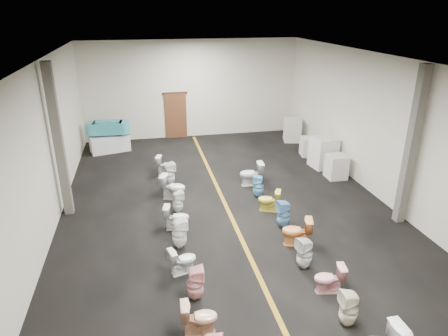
{
  "coord_description": "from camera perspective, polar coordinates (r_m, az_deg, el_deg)",
  "views": [
    {
      "loc": [
        -2.38,
        -10.5,
        5.81
      ],
      "look_at": [
        0.06,
        1.0,
        1.06
      ],
      "focal_mm": 32.0,
      "sensor_mm": 36.0,
      "label": 1
    }
  ],
  "objects": [
    {
      "name": "toilet_left_6",
      "position": [
        11.3,
        -6.79,
        -7.03
      ],
      "size": [
        0.78,
        0.54,
        0.72
      ],
      "primitive_type": "imported",
      "rotation": [
        0.0,
        0.0,
        1.36
      ],
      "color": "silver",
      "rests_on": "floor"
    },
    {
      "name": "floor",
      "position": [
        12.24,
        0.72,
        -6.36
      ],
      "size": [
        16.0,
        16.0,
        0.0
      ],
      "primitive_type": "plane",
      "color": "black",
      "rests_on": "ground"
    },
    {
      "name": "aisle_stripe",
      "position": [
        12.24,
        0.72,
        -6.35
      ],
      "size": [
        0.12,
        15.6,
        0.01
      ],
      "primitive_type": "cube",
      "color": "#916515",
      "rests_on": "floor"
    },
    {
      "name": "toilet_left_2",
      "position": [
        8.08,
        -3.55,
        -20.56
      ],
      "size": [
        0.72,
        0.44,
        0.71
      ],
      "primitive_type": "imported",
      "rotation": [
        0.0,
        0.0,
        1.51
      ],
      "color": "#E9AE88",
      "rests_on": "floor"
    },
    {
      "name": "back_door",
      "position": [
        19.11,
        -6.89,
        7.41
      ],
      "size": [
        1.0,
        0.1,
        2.1
      ],
      "primitive_type": "cube",
      "color": "#562D19",
      "rests_on": "floor"
    },
    {
      "name": "wall_right",
      "position": [
        13.32,
        22.34,
        4.82
      ],
      "size": [
        0.0,
        16.0,
        16.0
      ],
      "primitive_type": "plane",
      "rotation": [
        1.57,
        0.0,
        -1.57
      ],
      "color": "beige",
      "rests_on": "ground"
    },
    {
      "name": "appliance_crate_d",
      "position": [
        18.82,
        9.73,
        5.37
      ],
      "size": [
        0.9,
        0.9,
        1.06
      ],
      "primitive_type": "cube",
      "rotation": [
        0.0,
        0.0,
        -0.24
      ],
      "color": "silver",
      "rests_on": "floor"
    },
    {
      "name": "toilet_left_7",
      "position": [
        12.16,
        -6.62,
        -4.84
      ],
      "size": [
        0.4,
        0.39,
        0.71
      ],
      "primitive_type": "imported",
      "rotation": [
        0.0,
        0.0,
        1.84
      ],
      "color": "white",
      "rests_on": "floor"
    },
    {
      "name": "bathtub",
      "position": [
        17.74,
        -16.24,
        5.61
      ],
      "size": [
        1.86,
        0.75,
        0.55
      ],
      "rotation": [
        0.0,
        0.0,
        -0.08
      ],
      "color": "teal",
      "rests_on": "display_table"
    },
    {
      "name": "toilet_right_9",
      "position": [
        13.92,
        3.94,
        -0.85
      ],
      "size": [
        0.84,
        0.51,
        0.84
      ],
      "primitive_type": "imported",
      "rotation": [
        0.0,
        0.0,
        -1.62
      ],
      "color": "silver",
      "rests_on": "floor"
    },
    {
      "name": "toilet_right_3",
      "position": [
        9.27,
        14.79,
        -15.06
      ],
      "size": [
        0.71,
        0.48,
        0.67
      ],
      "primitive_type": "imported",
      "rotation": [
        0.0,
        0.0,
        -1.74
      ],
      "color": "#EAA5A8",
      "rests_on": "floor"
    },
    {
      "name": "column_right",
      "position": [
        12.02,
        25.18,
        2.62
      ],
      "size": [
        0.25,
        0.25,
        4.5
      ],
      "primitive_type": "cube",
      "color": "#59544C",
      "rests_on": "floor"
    },
    {
      "name": "toilet_right_7",
      "position": [
        12.26,
        6.45,
        -4.61
      ],
      "size": [
        0.78,
        0.63,
        0.7
      ],
      "primitive_type": "imported",
      "rotation": [
        0.0,
        0.0,
        -1.98
      ],
      "color": "#E0CD46",
      "rests_on": "floor"
    },
    {
      "name": "toilet_left_4",
      "position": [
        9.59,
        -5.95,
        -12.95
      ],
      "size": [
        0.73,
        0.54,
        0.67
      ],
      "primitive_type": "imported",
      "rotation": [
        0.0,
        0.0,
        1.85
      ],
      "color": "white",
      "rests_on": "floor"
    },
    {
      "name": "toilet_right_5",
      "position": [
        10.67,
        10.34,
        -8.92
      ],
      "size": [
        0.86,
        0.65,
        0.78
      ],
      "primitive_type": "imported",
      "rotation": [
        0.0,
        0.0,
        -1.87
      ],
      "color": "#E88F46",
      "rests_on": "floor"
    },
    {
      "name": "toilet_left_9",
      "position": [
        13.97,
        -7.85,
        -0.89
      ],
      "size": [
        0.49,
        0.48,
        0.85
      ],
      "primitive_type": "imported",
      "rotation": [
        0.0,
        0.0,
        1.87
      ],
      "color": "white",
      "rests_on": "floor"
    },
    {
      "name": "wall_left",
      "position": [
        11.4,
        -24.58,
        1.73
      ],
      "size": [
        0.0,
        16.0,
        16.0
      ],
      "primitive_type": "plane",
      "rotation": [
        1.57,
        0.0,
        1.57
      ],
      "color": "beige",
      "rests_on": "ground"
    },
    {
      "name": "door_frame",
      "position": [
        18.89,
        -7.04,
        10.56
      ],
      "size": [
        1.15,
        0.08,
        0.1
      ],
      "primitive_type": "cube",
      "color": "#331C11",
      "rests_on": "back_door"
    },
    {
      "name": "toilet_right_2",
      "position": [
        8.53,
        17.4,
        -18.58
      ],
      "size": [
        0.37,
        0.37,
        0.8
      ],
      "primitive_type": "imported",
      "rotation": [
        0.0,
        0.0,
        -1.59
      ],
      "color": "#F1E6C9",
      "rests_on": "floor"
    },
    {
      "name": "appliance_crate_b",
      "position": [
        15.93,
        14.0,
        2.18
      ],
      "size": [
        0.97,
        0.97,
        1.18
      ],
      "primitive_type": "cube",
      "rotation": [
        0.0,
        0.0,
        0.14
      ],
      "color": "silver",
      "rests_on": "floor"
    },
    {
      "name": "column_left",
      "position": [
        12.27,
        -22.56,
        3.41
      ],
      "size": [
        0.25,
        0.25,
        4.5
      ],
      "primitive_type": "cube",
      "color": "#59544C",
      "rests_on": "floor"
    },
    {
      "name": "ceiling",
      "position": [
        10.85,
        0.84,
        15.05
      ],
      "size": [
        16.0,
        16.0,
        0.0
      ],
      "primitive_type": "plane",
      "rotation": [
        3.14,
        0.0,
        0.0
      ],
      "color": "black",
      "rests_on": "ground"
    },
    {
      "name": "toilet_left_8",
      "position": [
        13.0,
        -7.27,
        -2.74
      ],
      "size": [
        0.92,
        0.75,
        0.82
      ],
      "primitive_type": "imported",
      "rotation": [
        0.0,
        0.0,
        1.14
      ],
      "color": "silver",
      "rests_on": "floor"
    },
    {
      "name": "appliance_crate_a",
      "position": [
        15.05,
        15.75,
        0.18
      ],
      "size": [
        0.67,
        0.67,
        0.86
      ],
      "primitive_type": "cube",
      "rotation": [
        0.0,
        0.0,
        -0.0
      ],
      "color": "beige",
      "rests_on": "floor"
    },
    {
      "name": "toilet_left_5",
      "position": [
        10.44,
        -6.41,
        -9.26
      ],
      "size": [
        0.46,
        0.45,
        0.84
      ],
      "primitive_type": "imported",
      "rotation": [
        0.0,
        0.0,
        1.79
      ],
      "color": "white",
      "rests_on": "floor"
    },
    {
      "name": "toilet_left_3",
      "position": [
        8.78,
        -4.14,
        -16.14
      ],
      "size": [
        0.38,
        0.37,
        0.8
      ],
      "primitive_type": "imported",
      "rotation": [
        0.0,
        0.0,
        1.53
      ],
      "color": "#EDA7A8",
      "rests_on": "floor"
    },
    {
      "name": "toilet_right_6",
      "position": [
        11.38,
        8.52,
        -6.54
      ],
      "size": [
        0.44,
        0.43,
        0.84
      ],
      "primitive_type": "imported",
      "rotation": [
        0.0,
        0.0,
        -1.43
      ],
      "color": "#6CA0CB",
      "rests_on": "floor"
    },
    {
      "name": "appliance_crate_c",
      "position": [
        17.13,
        12.07,
        3.02
      ],
      "size": [
        0.78,
        0.78,
        0.77
      ],
      "primitive_type": "cube",
      "rotation": [
        0.0,
        0.0,
        -0.16
      ],
      "color": "silver",
      "rests_on": "floor"
    },
    {
      "name": "toilet_right_4",
      "position": [
        9.82,
        11.44,
        -11.86
      ],
      "size": [
        0.45,
        0.45,
        0.82
      ],
      "primitive_type": "imported",
      "rotation": [
        0.0,
        0.0,
        -1.34
      ],
      "color": "silver",
      "rests_on": "floor"
    },
    {
      "name": "toilet_left_10",
      "position": [
        14.92,
        -8.27,
        0.35
      ],
      "size": [
        0.81,
        0.63,
        0.73
      ],
      "primitive_type": "imported",
      "rotation": [
        0.0,
        0.0,
        1.22
      ],
      "color": "white",
      "rests_on": "floor"
    },
    {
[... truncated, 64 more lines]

